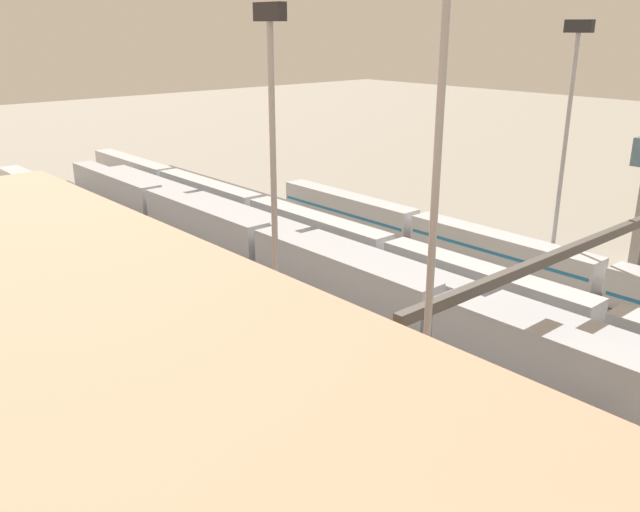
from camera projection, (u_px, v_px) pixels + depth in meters
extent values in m
plane|color=gray|center=(372.00, 290.00, 67.98)|extent=(400.00, 400.00, 0.00)
cube|color=#3D3833|center=(462.00, 257.00, 77.32)|extent=(140.00, 2.80, 0.12)
cube|color=#4C443D|center=(435.00, 267.00, 74.20)|extent=(140.00, 2.80, 0.12)
cube|color=#3D3833|center=(404.00, 277.00, 71.08)|extent=(140.00, 2.80, 0.12)
cube|color=#3D3833|center=(372.00, 289.00, 67.96)|extent=(140.00, 2.80, 0.12)
cube|color=#4C443D|center=(336.00, 302.00, 64.84)|extent=(140.00, 2.80, 0.12)
cube|color=#3D3833|center=(296.00, 316.00, 61.73)|extent=(140.00, 2.80, 0.12)
cube|color=#4C443D|center=(252.00, 331.00, 58.61)|extent=(140.00, 2.80, 0.12)
cube|color=#A8AAB2|center=(622.00, 362.00, 49.06)|extent=(23.00, 3.00, 3.80)
cube|color=#1E6B9E|center=(621.00, 366.00, 49.16)|extent=(22.40, 3.06, 0.36)
cube|color=#A8AAB2|center=(383.00, 275.00, 66.24)|extent=(23.00, 3.00, 3.80)
cube|color=#1E6B9E|center=(383.00, 275.00, 66.24)|extent=(22.40, 3.06, 0.36)
cube|color=#A8AAB2|center=(243.00, 224.00, 83.41)|extent=(23.00, 3.00, 3.80)
cube|color=#1E6B9E|center=(243.00, 223.00, 83.39)|extent=(22.40, 3.06, 0.36)
cube|color=#A8AAB2|center=(150.00, 190.00, 100.58)|extent=(23.00, 3.00, 3.80)
cube|color=#1E6B9E|center=(150.00, 192.00, 100.68)|extent=(22.40, 3.06, 0.36)
cube|color=#B7BABF|center=(436.00, 398.00, 43.23)|extent=(23.00, 3.00, 5.00)
cube|color=#1E6B9E|center=(435.00, 405.00, 43.39)|extent=(22.40, 3.06, 0.36)
cube|color=#B7BABF|center=(227.00, 292.00, 60.40)|extent=(23.00, 3.00, 5.00)
cube|color=#1E6B9E|center=(227.00, 296.00, 60.52)|extent=(22.40, 3.06, 0.36)
cube|color=#B7BABF|center=(111.00, 233.00, 77.58)|extent=(23.00, 3.00, 5.00)
cube|color=#1E6B9E|center=(111.00, 237.00, 77.75)|extent=(22.40, 3.06, 0.36)
cube|color=#B7BABF|center=(36.00, 195.00, 94.75)|extent=(23.00, 3.00, 5.00)
cube|color=#1E6B9E|center=(36.00, 194.00, 94.69)|extent=(22.40, 3.06, 0.36)
cube|color=#B7BABF|center=(499.00, 251.00, 73.25)|extent=(23.00, 3.00, 3.80)
cube|color=#1E6B9E|center=(499.00, 250.00, 73.19)|extent=(22.40, 3.06, 0.36)
cube|color=#B7BABF|center=(348.00, 208.00, 90.42)|extent=(23.00, 3.00, 3.80)
cube|color=#1E6B9E|center=(348.00, 210.00, 90.51)|extent=(22.40, 3.06, 0.36)
cube|color=#A8AAB2|center=(574.00, 372.00, 46.52)|extent=(23.00, 3.00, 5.00)
cube|color=#A8AAB2|center=(339.00, 278.00, 63.70)|extent=(23.00, 3.00, 5.00)
cube|color=#A8AAB2|center=(203.00, 225.00, 80.87)|extent=(23.00, 3.00, 5.00)
cube|color=#A8AAB2|center=(115.00, 190.00, 98.04)|extent=(23.00, 3.00, 5.00)
cube|color=#B7BABF|center=(482.00, 286.00, 63.50)|extent=(23.00, 3.00, 3.80)
cube|color=#B7BABF|center=(316.00, 230.00, 80.67)|extent=(23.00, 3.00, 3.80)
cube|color=#B7BABF|center=(208.00, 194.00, 97.84)|extent=(23.00, 3.00, 3.80)
cube|color=#B7BABF|center=(132.00, 169.00, 115.02)|extent=(23.00, 3.00, 3.80)
cylinder|color=#9EA0A5|center=(274.00, 210.00, 48.17)|extent=(0.44, 0.44, 25.76)
cube|color=#262628|center=(270.00, 12.00, 43.75)|extent=(2.80, 0.70, 1.20)
cylinder|color=#9EA0A5|center=(563.00, 162.00, 67.53)|extent=(0.44, 0.44, 24.85)
cube|color=#262628|center=(579.00, 26.00, 63.26)|extent=(2.80, 0.70, 1.20)
cylinder|color=#9EA0A5|center=(434.00, 215.00, 35.91)|extent=(0.44, 0.44, 31.63)
cylinder|color=#4C4742|center=(640.00, 263.00, 63.79)|extent=(0.50, 0.50, 8.00)
cylinder|color=#4C4742|center=(399.00, 382.00, 42.46)|extent=(0.50, 0.50, 8.00)
cube|color=#4C4742|center=(550.00, 258.00, 51.68)|extent=(0.70, 35.00, 0.80)
cube|color=tan|center=(66.00, 399.00, 35.78)|extent=(58.46, 20.07, 13.01)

